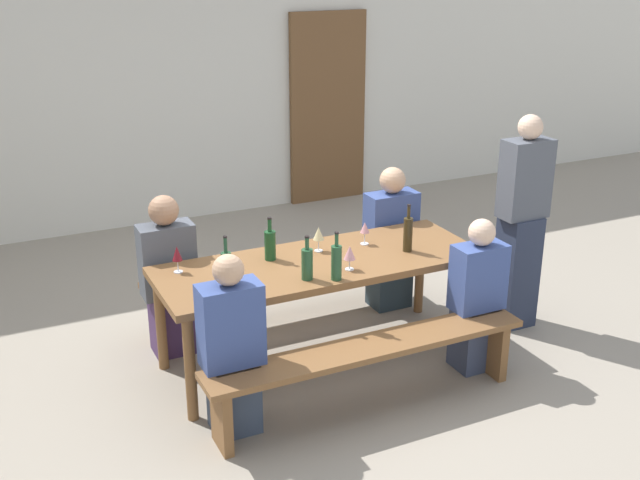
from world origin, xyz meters
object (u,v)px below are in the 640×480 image
(wooden_door, at_px, (328,109))
(bench_near, at_px, (369,358))
(seated_guest_far_1, at_px, (390,242))
(tasting_table, at_px, (320,271))
(wine_bottle_4, at_px, (270,244))
(seated_guest_near_1, at_px, (477,299))
(wine_glass_0, at_px, (365,229))
(wine_glass_3, at_px, (319,234))
(seated_guest_near_0, at_px, (232,350))
(bench_far, at_px, (281,276))
(wine_glass_2, at_px, (177,254))
(wine_bottle_3, at_px, (336,262))
(seated_guest_far_0, at_px, (169,279))
(wine_glass_1, at_px, (350,253))
(standing_host, at_px, (521,227))
(wine_bottle_0, at_px, (227,269))
(wine_bottle_2, at_px, (307,263))
(wine_bottle_1, at_px, (408,234))

(wooden_door, bearing_deg, bench_near, -112.68)
(wooden_door, distance_m, seated_guest_far_1, 2.93)
(tasting_table, xyz_separation_m, wine_bottle_4, (-0.30, 0.17, 0.18))
(seated_guest_near_1, bearing_deg, wine_glass_0, 34.92)
(wine_glass_3, distance_m, seated_guest_near_0, 1.21)
(bench_far, xyz_separation_m, wine_glass_2, (-0.92, -0.49, 0.52))
(bench_far, distance_m, seated_guest_far_1, 0.92)
(wine_bottle_4, height_order, seated_guest_near_1, seated_guest_near_1)
(seated_guest_near_0, bearing_deg, wine_bottle_4, -36.90)
(wine_bottle_3, bearing_deg, wine_glass_2, 148.00)
(bench_near, bearing_deg, seated_guest_far_0, 125.76)
(bench_far, xyz_separation_m, wine_bottle_3, (-0.04, -1.04, 0.51))
(tasting_table, distance_m, bench_near, 0.77)
(bench_far, height_order, wine_bottle_4, wine_bottle_4)
(wine_glass_0, bearing_deg, seated_guest_near_1, -55.08)
(wine_bottle_4, bearing_deg, wine_glass_0, -1.88)
(wooden_door, height_order, wine_glass_2, wooden_door)
(seated_guest_near_0, xyz_separation_m, seated_guest_near_1, (1.75, 0.00, -0.03))
(wine_bottle_4, xyz_separation_m, wine_glass_0, (0.72, -0.02, 0.01))
(wine_glass_1, height_order, seated_guest_near_0, seated_guest_near_0)
(wine_glass_2, xyz_separation_m, standing_host, (2.51, -0.36, -0.08))
(wine_glass_1, bearing_deg, seated_guest_far_1, 45.08)
(bench_near, height_order, bench_far, same)
(wine_bottle_0, bearing_deg, wine_glass_3, 21.63)
(wooden_door, xyz_separation_m, wine_bottle_2, (-1.89, -3.57, -0.19))
(bench_near, height_order, seated_guest_far_1, seated_guest_far_1)
(wine_bottle_0, height_order, seated_guest_far_0, seated_guest_far_0)
(seated_guest_far_0, bearing_deg, seated_guest_far_1, 90.00)
(seated_guest_near_1, relative_size, standing_host, 0.66)
(tasting_table, xyz_separation_m, wine_bottle_3, (-0.04, -0.33, 0.20))
(tasting_table, relative_size, wine_glass_0, 13.44)
(wooden_door, distance_m, tasting_table, 3.75)
(bench_near, height_order, wine_bottle_4, wine_bottle_4)
(wine_bottle_3, xyz_separation_m, seated_guest_far_1, (0.93, 0.89, -0.32))
(bench_near, relative_size, wine_glass_0, 12.84)
(tasting_table, xyz_separation_m, seated_guest_near_1, (0.91, -0.56, -0.16))
(wine_bottle_3, bearing_deg, wine_bottle_4, 116.96)
(wooden_door, height_order, bench_far, wooden_door)
(seated_guest_near_1, bearing_deg, wine_bottle_3, 76.66)
(wine_bottle_3, xyz_separation_m, seated_guest_near_1, (0.95, -0.23, -0.36))
(wine_glass_1, distance_m, wine_glass_3, 0.39)
(wine_bottle_1, height_order, wine_bottle_4, wine_bottle_1)
(wine_bottle_0, relative_size, seated_guest_near_0, 0.30)
(wooden_door, relative_size, wine_glass_3, 11.81)
(wine_bottle_2, height_order, wine_glass_0, wine_bottle_2)
(tasting_table, bearing_deg, bench_far, 90.00)
(wine_glass_0, height_order, seated_guest_near_1, seated_guest_near_1)
(wine_bottle_2, bearing_deg, seated_guest_near_1, -15.51)
(tasting_table, xyz_separation_m, wine_glass_1, (0.11, -0.22, 0.19))
(wine_bottle_2, relative_size, seated_guest_near_0, 0.26)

